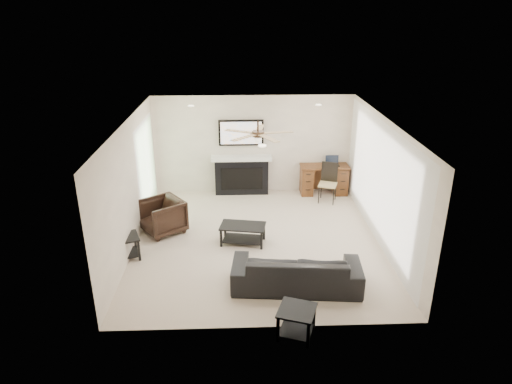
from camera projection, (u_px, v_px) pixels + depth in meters
room_shell at (267, 162)px, 8.89m from camera, size 5.50×5.54×2.52m
sofa at (296, 270)px, 7.79m from camera, size 2.27×1.06×0.64m
armchair at (162, 216)px, 9.67m from camera, size 1.13×1.12×0.74m
coffee_table at (243, 234)px, 9.29m from camera, size 0.97×0.65×0.40m
end_table_near at (296, 322)px, 6.67m from camera, size 0.66×0.66×0.45m
end_table_left at (126, 247)px, 8.73m from camera, size 0.65×0.65×0.45m
fireplace_unit at (241, 158)px, 11.47m from camera, size 1.52×0.34×1.91m
desk at (324, 179)px, 11.70m from camera, size 1.22×0.56×0.76m
desk_chair at (328, 183)px, 11.15m from camera, size 0.54×0.55×0.97m
laptop at (333, 161)px, 11.50m from camera, size 0.33×0.24×0.23m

